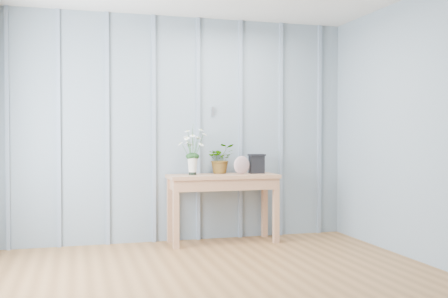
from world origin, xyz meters
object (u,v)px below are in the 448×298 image
object	(u,v)px
carved_box	(257,163)
daisy_vase	(193,145)
sideboard	(223,185)
felt_disc_vessel	(242,165)

from	to	relation	value
carved_box	daisy_vase	bearing A→B (deg)	-178.30
sideboard	felt_disc_vessel	world-z (taller)	felt_disc_vessel
daisy_vase	carved_box	world-z (taller)	daisy_vase
sideboard	daisy_vase	xyz separation A→B (m)	(-0.33, 0.02, 0.44)
carved_box	felt_disc_vessel	bearing A→B (deg)	-159.46
sideboard	daisy_vase	distance (m)	0.55
felt_disc_vessel	carved_box	bearing A→B (deg)	5.01
daisy_vase	felt_disc_vessel	distance (m)	0.59
daisy_vase	felt_disc_vessel	world-z (taller)	daisy_vase
sideboard	carved_box	distance (m)	0.47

